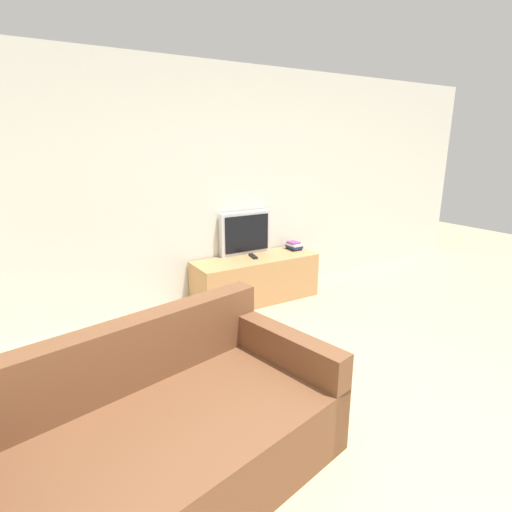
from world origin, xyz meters
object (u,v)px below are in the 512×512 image
Objects in this scene: couch at (165,438)px; remote_on_stand at (253,256)px; tv_stand at (256,279)px; book_stack at (294,246)px; television at (245,233)px.

couch is 10.20× the size of remote_on_stand.
couch is (-1.76, -1.99, 0.01)m from tv_stand.
couch is 3.15m from book_stack.
tv_stand is 6.59× the size of book_stack.
television is at bearing 89.28° from remote_on_stand.
tv_stand is at bearing -63.62° from remote_on_stand.
tv_stand is 0.68m from book_stack.
couch reaches higher than tv_stand.
television is 2.94× the size of book_stack.
television reaches higher than remote_on_stand.
book_stack is (2.36, 2.07, 0.29)m from couch.
couch reaches higher than book_stack.
remote_on_stand is at bearing 116.38° from tv_stand.
book_stack reaches higher than tv_stand.
book_stack is 0.62m from remote_on_stand.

